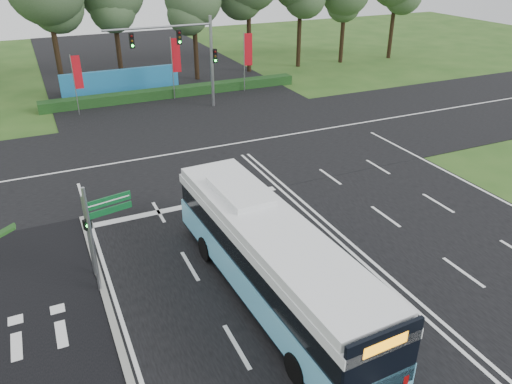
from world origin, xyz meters
TOP-DOWN VIEW (x-y plane):
  - ground at (0.00, 0.00)m, footprint 120.00×120.00m
  - road_main at (0.00, 0.00)m, footprint 20.00×120.00m
  - road_cross at (0.00, 12.00)m, footprint 120.00×14.00m
  - bike_path at (-12.50, -3.00)m, footprint 5.00×18.00m
  - kerb_strip at (-10.10, -3.00)m, footprint 0.25×18.00m
  - city_bus at (-4.47, -3.17)m, footprint 3.04×12.26m
  - pedestrian_signal at (-10.20, 0.97)m, footprint 0.34×0.42m
  - street_sign at (-9.85, -0.01)m, footprint 1.69×0.44m
  - banner_flag_left at (-7.92, 22.63)m, footprint 0.68×0.07m
  - banner_flag_mid at (-0.02, 23.74)m, footprint 0.75×0.17m
  - banner_flag_right at (6.34, 23.58)m, footprint 0.74×0.21m
  - traffic_light_gantry at (0.21, 20.50)m, footprint 8.41×0.28m
  - hedge at (0.00, 24.50)m, footprint 22.00×1.20m
  - blue_hoarding at (-4.00, 27.00)m, footprint 10.00×0.30m

SIDE VIEW (x-z plane):
  - ground at x=0.00m, z-range 0.00..0.00m
  - road_main at x=0.00m, z-range 0.00..0.04m
  - road_cross at x=0.00m, z-range 0.00..0.05m
  - bike_path at x=-12.50m, z-range 0.00..0.06m
  - kerb_strip at x=-10.10m, z-range 0.00..0.12m
  - hedge at x=0.00m, z-range 0.00..0.80m
  - blue_hoarding at x=-4.00m, z-range 0.00..2.20m
  - city_bus at x=-4.47m, z-range 0.01..3.51m
  - pedestrian_signal at x=-10.20m, z-range 0.17..3.76m
  - street_sign at x=-9.85m, z-range 0.54..4.96m
  - banner_flag_left at x=-7.92m, z-range 0.70..5.28m
  - banner_flag_right at x=6.34m, z-range 0.75..5.83m
  - banner_flag_mid at x=-0.02m, z-range 0.75..5.85m
  - traffic_light_gantry at x=0.21m, z-range 1.16..8.16m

